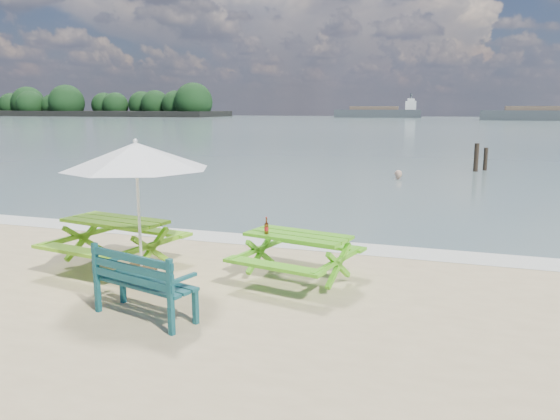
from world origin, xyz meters
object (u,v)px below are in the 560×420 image
(picnic_table_right, at_px, (298,259))
(swimmer, at_px, (397,192))
(patio_umbrella, at_px, (136,156))
(park_bench, at_px, (145,297))
(picnic_table_left, at_px, (116,245))
(side_table, at_px, (142,274))
(beer_bottle, at_px, (266,228))

(picnic_table_right, bearing_deg, swimmer, 89.97)
(patio_umbrella, xyz_separation_m, swimmer, (2.30, 14.28, -2.52))
(picnic_table_right, xyz_separation_m, park_bench, (-1.46, -2.11, -0.09))
(picnic_table_left, distance_m, picnic_table_right, 3.21)
(side_table, distance_m, patio_umbrella, 1.87)
(picnic_table_left, bearing_deg, patio_umbrella, -34.82)
(swimmer, bearing_deg, picnic_table_right, -90.03)
(picnic_table_left, distance_m, swimmer, 14.06)
(picnic_table_left, relative_size, park_bench, 1.43)
(picnic_table_left, distance_m, patio_umbrella, 1.95)
(picnic_table_right, distance_m, patio_umbrella, 2.97)
(beer_bottle, bearing_deg, park_bench, -116.47)
(picnic_table_left, relative_size, swimmer, 1.33)
(beer_bottle, height_order, swimmer, beer_bottle)
(swimmer, bearing_deg, side_table, -99.16)
(picnic_table_right, height_order, park_bench, park_bench)
(picnic_table_right, xyz_separation_m, swimmer, (0.01, 13.38, -0.87))
(picnic_table_right, relative_size, patio_umbrella, 0.74)
(picnic_table_right, bearing_deg, picnic_table_left, -175.04)
(patio_umbrella, distance_m, beer_bottle, 2.29)
(picnic_table_left, height_order, beer_bottle, beer_bottle)
(park_bench, relative_size, swimmer, 0.93)
(swimmer, bearing_deg, patio_umbrella, -99.16)
(park_bench, height_order, swimmer, park_bench)
(side_table, xyz_separation_m, patio_umbrella, (0.00, -0.00, 1.87))
(side_table, bearing_deg, patio_umbrella, -90.00)
(picnic_table_left, height_order, park_bench, park_bench)
(beer_bottle, xyz_separation_m, swimmer, (0.49, 13.51, -1.36))
(park_bench, height_order, beer_bottle, beer_bottle)
(picnic_table_left, xyz_separation_m, patio_umbrella, (0.90, -0.63, 1.61))
(park_bench, xyz_separation_m, swimmer, (1.47, 15.49, -0.78))
(picnic_table_left, height_order, picnic_table_right, picnic_table_left)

